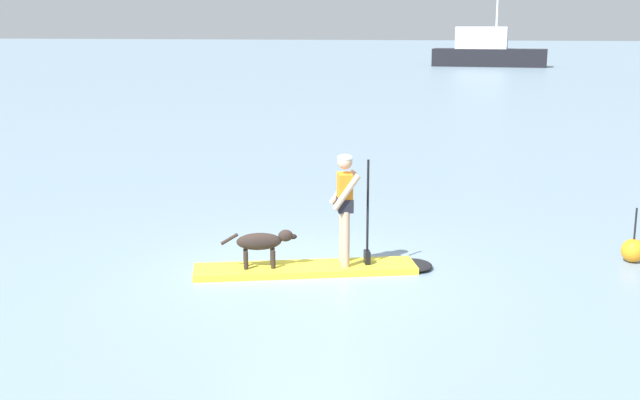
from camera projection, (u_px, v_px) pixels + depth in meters
The scene contains 6 objects.
ground_plane at pixel (305, 272), 11.92m from camera, with size 400.00×400.00×0.00m, color gray.
paddleboard at pixel (320, 268), 11.94m from camera, with size 3.64×1.83×0.10m.
person_paddler at pixel (346, 201), 11.75m from camera, with size 0.67×0.58×1.69m.
dog at pixel (262, 242), 11.74m from camera, with size 1.10×0.46×0.57m.
moored_boat_port at pixel (487, 51), 72.25m from camera, with size 10.36×3.48×10.40m.
marker_buoy at pixel (633, 250), 12.39m from camera, with size 0.37×0.37×0.87m.
Camera 1 is at (2.74, -11.07, 3.63)m, focal length 44.31 mm.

